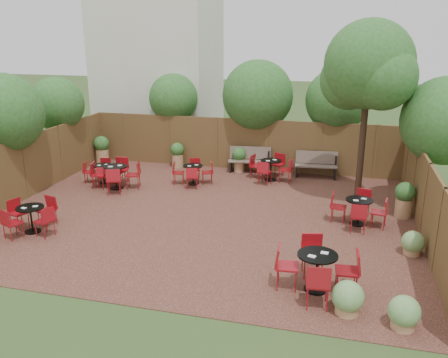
# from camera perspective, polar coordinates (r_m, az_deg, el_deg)

# --- Properties ---
(ground) EXTENTS (80.00, 80.00, 0.00)m
(ground) POSITION_cam_1_polar(r_m,az_deg,el_deg) (13.89, -2.40, -4.39)
(ground) COLOR #354F23
(ground) RESTS_ON ground
(courtyard_paving) EXTENTS (12.00, 10.00, 0.02)m
(courtyard_paving) POSITION_cam_1_polar(r_m,az_deg,el_deg) (13.88, -2.40, -4.36)
(courtyard_paving) COLOR #371B16
(courtyard_paving) RESTS_ON ground
(fence_back) EXTENTS (12.00, 0.08, 2.00)m
(fence_back) POSITION_cam_1_polar(r_m,az_deg,el_deg) (18.21, 2.11, 4.25)
(fence_back) COLOR brown
(fence_back) RESTS_ON ground
(fence_left) EXTENTS (0.08, 10.00, 2.00)m
(fence_left) POSITION_cam_1_polar(r_m,az_deg,el_deg) (16.27, -23.13, 1.20)
(fence_left) COLOR brown
(fence_left) RESTS_ON ground
(fence_right) EXTENTS (0.08, 10.00, 2.00)m
(fence_right) POSITION_cam_1_polar(r_m,az_deg,el_deg) (13.20, 23.37, -2.44)
(fence_right) COLOR brown
(fence_right) RESTS_ON ground
(neighbour_building) EXTENTS (5.00, 4.00, 8.00)m
(neighbour_building) POSITION_cam_1_polar(r_m,az_deg,el_deg) (21.97, -7.94, 14.29)
(neighbour_building) COLOR beige
(neighbour_building) RESTS_ON ground
(overhang_foliage) EXTENTS (15.61, 10.54, 2.73)m
(overhang_foliage) POSITION_cam_1_polar(r_m,az_deg,el_deg) (16.17, -2.27, 8.77)
(overhang_foliage) COLOR #25581C
(overhang_foliage) RESTS_ON ground
(courtyard_tree) EXTENTS (2.76, 2.66, 5.56)m
(courtyard_tree) POSITION_cam_1_polar(r_m,az_deg,el_deg) (14.59, 17.17, 12.51)
(courtyard_tree) COLOR black
(courtyard_tree) RESTS_ON courtyard_paving
(park_bench_left) EXTENTS (1.62, 0.70, 0.97)m
(park_bench_left) POSITION_cam_1_polar(r_m,az_deg,el_deg) (17.90, 3.14, 2.40)
(park_bench_left) COLOR brown
(park_bench_left) RESTS_ON courtyard_paving
(park_bench_right) EXTENTS (1.57, 0.63, 0.95)m
(park_bench_right) POSITION_cam_1_polar(r_m,az_deg,el_deg) (17.60, 11.16, 1.79)
(park_bench_right) COLOR brown
(park_bench_right) RESTS_ON courtyard_paving
(bistro_tables) EXTENTS (10.18, 8.92, 0.94)m
(bistro_tables) POSITION_cam_1_polar(r_m,az_deg,el_deg) (14.17, -2.98, -1.98)
(bistro_tables) COLOR black
(bistro_tables) RESTS_ON courtyard_paving
(planters) EXTENTS (11.90, 3.91, 1.14)m
(planters) POSITION_cam_1_polar(r_m,az_deg,el_deg) (17.24, -1.84, 2.06)
(planters) COLOR #A47B52
(planters) RESTS_ON courtyard_paving
(low_shrubs) EXTENTS (2.09, 3.75, 0.67)m
(low_shrubs) POSITION_cam_1_polar(r_m,az_deg,el_deg) (10.17, 19.11, -12.07)
(low_shrubs) COLOR #A47B52
(low_shrubs) RESTS_ON courtyard_paving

